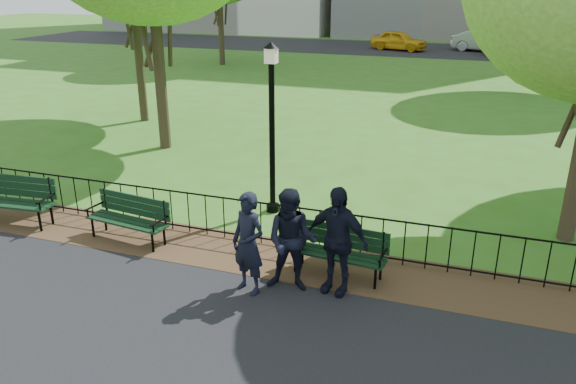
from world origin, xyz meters
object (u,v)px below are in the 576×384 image
(person_mid, at_px, (292,241))
(sedan_dark, at_px, (524,45))
(person_left, at_px, (248,244))
(sedan_silver, at_px, (485,41))
(taxi, at_px, (399,40))
(park_bench_left_b, at_px, (11,195))
(lamppost, at_px, (272,124))
(person_right, at_px, (336,240))
(park_bench_main, at_px, (324,243))
(park_bench_left_a, at_px, (130,213))

(person_mid, height_order, sedan_dark, person_mid)
(person_left, xyz_separation_m, sedan_silver, (3.11, 35.01, -0.15))
(taxi, bearing_deg, park_bench_left_b, -168.88)
(park_bench_left_b, bearing_deg, lamppost, 19.93)
(park_bench_left_b, bearing_deg, person_left, -14.86)
(person_left, height_order, person_right, person_right)
(person_right, height_order, taxi, person_right)
(park_bench_main, bearing_deg, person_right, -51.29)
(sedan_silver, bearing_deg, sedan_dark, -109.66)
(park_bench_main, height_order, sedan_dark, sedan_dark)
(person_left, height_order, person_mid, person_mid)
(sedan_dark, bearing_deg, park_bench_left_a, 153.43)
(park_bench_left_b, height_order, lamppost, lamppost)
(park_bench_left_a, distance_m, person_mid, 3.76)
(park_bench_left_b, height_order, person_right, person_right)
(park_bench_left_a, distance_m, lamppost, 3.49)
(person_mid, distance_m, sedan_silver, 34.79)
(park_bench_left_a, bearing_deg, person_left, -12.10)
(park_bench_left_a, bearing_deg, park_bench_main, 6.69)
(person_mid, bearing_deg, park_bench_main, 56.27)
(park_bench_left_b, relative_size, taxi, 0.50)
(park_bench_main, height_order, person_right, person_right)
(park_bench_main, bearing_deg, person_left, -129.68)
(person_left, height_order, sedan_silver, person_left)
(park_bench_left_a, bearing_deg, person_right, -0.20)
(person_mid, bearing_deg, lamppost, 108.65)
(park_bench_main, height_order, person_mid, person_mid)
(person_left, bearing_deg, sedan_silver, 105.26)
(park_bench_main, relative_size, park_bench_left_a, 0.99)
(sedan_dark, bearing_deg, sedan_silver, 43.46)
(lamppost, xyz_separation_m, sedan_dark, (6.39, 29.95, -1.32))
(park_bench_left_a, height_order, sedan_silver, sedan_silver)
(lamppost, bearing_deg, person_left, -75.90)
(park_bench_main, height_order, park_bench_left_b, park_bench_left_b)
(taxi, bearing_deg, sedan_dark, -77.40)
(taxi, xyz_separation_m, sedan_silver, (5.82, 1.11, 0.06))
(park_bench_left_a, bearing_deg, lamppost, 54.07)
(park_bench_left_b, relative_size, person_left, 1.14)
(park_bench_left_b, xyz_separation_m, sedan_silver, (9.00, 34.04, 0.11))
(person_mid, relative_size, person_right, 0.95)
(sedan_dark, bearing_deg, taxi, 74.25)
(taxi, relative_size, sedan_dark, 0.83)
(sedan_silver, bearing_deg, park_bench_main, -168.37)
(park_bench_left_a, distance_m, person_left, 3.21)
(park_bench_left_b, distance_m, sedan_silver, 35.21)
(lamppost, bearing_deg, sedan_silver, 82.88)
(person_right, height_order, sedan_silver, person_right)
(person_left, distance_m, person_mid, 0.72)
(lamppost, relative_size, sedan_silver, 0.84)
(park_bench_main, bearing_deg, taxi, 101.30)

